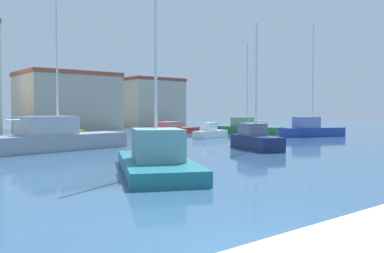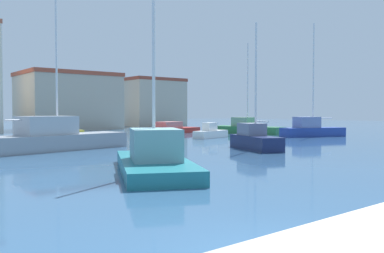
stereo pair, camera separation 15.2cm
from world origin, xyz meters
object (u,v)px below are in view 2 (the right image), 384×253
(sailboat_teal_far_right, at_px, (154,158))
(sailboat_grey_distant_north, at_px, (55,137))
(motorboat_red_far_left, at_px, (172,129))
(sailboat_blue_distant_east, at_px, (311,129))
(sailboat_green_inner_mooring, at_px, (247,128))
(motorboat_yellow_behind_lamppost, at_px, (53,134))
(motorboat_white_center_channel, at_px, (211,133))
(sailboat_navy_near_pier, at_px, (255,139))

(sailboat_teal_far_right, bearing_deg, sailboat_grey_distant_north, 88.53)
(motorboat_red_far_left, height_order, sailboat_blue_distant_east, sailboat_blue_distant_east)
(motorboat_red_far_left, bearing_deg, sailboat_green_inner_mooring, -42.55)
(sailboat_blue_distant_east, bearing_deg, sailboat_grey_distant_north, 176.60)
(motorboat_yellow_behind_lamppost, bearing_deg, sailboat_blue_distant_east, -23.78)
(sailboat_teal_far_right, xyz_separation_m, sailboat_green_inner_mooring, (23.09, 17.35, 0.00))
(motorboat_white_center_channel, relative_size, sailboat_navy_near_pier, 0.54)
(sailboat_navy_near_pier, bearing_deg, sailboat_green_inner_mooring, 45.41)
(sailboat_teal_far_right, relative_size, sailboat_navy_near_pier, 1.06)
(sailboat_blue_distant_east, bearing_deg, sailboat_green_inner_mooring, 96.60)
(motorboat_yellow_behind_lamppost, xyz_separation_m, motorboat_red_far_left, (14.19, 3.65, -0.14))
(motorboat_red_far_left, bearing_deg, motorboat_yellow_behind_lamppost, -165.58)
(sailboat_teal_far_right, bearing_deg, sailboat_blue_distant_east, 22.43)
(sailboat_green_inner_mooring, bearing_deg, sailboat_blue_distant_east, -83.40)
(motorboat_white_center_channel, bearing_deg, motorboat_red_far_left, 77.81)
(motorboat_white_center_channel, xyz_separation_m, sailboat_grey_distant_north, (-15.07, -3.01, 0.34))
(sailboat_navy_near_pier, distance_m, motorboat_yellow_behind_lamppost, 16.49)
(motorboat_yellow_behind_lamppost, bearing_deg, motorboat_red_far_left, 14.42)
(sailboat_grey_distant_north, height_order, motorboat_red_far_left, sailboat_grey_distant_north)
(sailboat_teal_far_right, relative_size, sailboat_green_inner_mooring, 0.85)
(sailboat_navy_near_pier, xyz_separation_m, motorboat_yellow_behind_lamppost, (-7.20, 14.84, -0.07))
(sailboat_grey_distant_north, xyz_separation_m, motorboat_red_far_left, (16.90, 11.48, -0.34))
(motorboat_white_center_channel, xyz_separation_m, sailboat_green_inner_mooring, (7.73, 3.06, 0.12))
(sailboat_teal_far_right, xyz_separation_m, motorboat_white_center_channel, (15.36, 14.30, -0.12))
(motorboat_yellow_behind_lamppost, bearing_deg, sailboat_navy_near_pier, -64.11)
(motorboat_yellow_behind_lamppost, bearing_deg, sailboat_green_inner_mooring, -5.02)
(motorboat_yellow_behind_lamppost, relative_size, motorboat_red_far_left, 0.97)
(sailboat_navy_near_pier, relative_size, sailboat_blue_distant_east, 0.74)
(sailboat_grey_distant_north, bearing_deg, motorboat_yellow_behind_lamppost, 70.92)
(motorboat_white_center_channel, bearing_deg, motorboat_yellow_behind_lamppost, 158.70)
(sailboat_teal_far_right, height_order, motorboat_white_center_channel, sailboat_teal_far_right)
(motorboat_red_far_left, bearing_deg, motorboat_white_center_channel, -102.19)
(sailboat_teal_far_right, xyz_separation_m, sailboat_grey_distant_north, (0.29, 11.29, 0.22))
(sailboat_green_inner_mooring, distance_m, motorboat_yellow_behind_lamppost, 20.17)
(sailboat_green_inner_mooring, relative_size, sailboat_grey_distant_north, 0.66)
(sailboat_grey_distant_north, distance_m, motorboat_red_far_left, 20.43)
(sailboat_green_inner_mooring, distance_m, sailboat_navy_near_pier, 18.36)
(sailboat_teal_far_right, relative_size, motorboat_white_center_channel, 1.95)
(sailboat_navy_near_pier, distance_m, sailboat_grey_distant_north, 12.14)
(sailboat_navy_near_pier, distance_m, sailboat_blue_distant_east, 14.85)
(motorboat_white_center_channel, relative_size, sailboat_green_inner_mooring, 0.44)
(sailboat_green_inner_mooring, bearing_deg, motorboat_red_far_left, 137.45)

